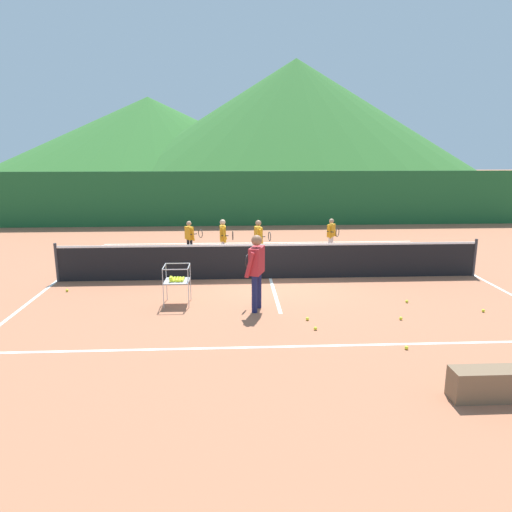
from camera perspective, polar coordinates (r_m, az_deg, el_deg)
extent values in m
plane|color=#A86647|center=(12.96, 1.74, -2.74)|extent=(120.00, 120.00, 0.00)
cube|color=white|center=(8.71, 4.20, -10.88)|extent=(11.56, 0.08, 0.01)
cube|color=white|center=(17.73, 0.44, 1.62)|extent=(11.56, 0.08, 0.01)
cube|color=white|center=(13.76, -23.05, -2.85)|extent=(0.08, 9.45, 0.01)
cube|color=white|center=(14.60, 24.99, -2.15)|extent=(0.08, 9.45, 0.01)
cube|color=white|center=(12.96, 1.74, -2.73)|extent=(0.08, 5.62, 0.01)
cylinder|color=#333338|center=(13.61, -23.00, -0.74)|extent=(0.08, 0.08, 1.05)
cylinder|color=#333338|center=(14.46, 24.96, -0.16)|extent=(0.08, 0.08, 1.05)
cube|color=black|center=(12.84, 1.75, -0.76)|extent=(11.35, 0.02, 0.92)
cube|color=white|center=(12.73, 1.76, 1.36)|extent=(11.35, 0.03, 0.06)
cylinder|color=#191E4C|center=(10.24, -0.18, -4.63)|extent=(0.12, 0.12, 0.84)
cylinder|color=#191E4C|center=(10.53, 0.33, -4.12)|extent=(0.12, 0.12, 0.84)
cube|color=#B2262D|center=(10.20, 0.08, -0.55)|extent=(0.39, 0.55, 0.59)
sphere|color=#996B4C|center=(10.10, 0.08, 1.91)|extent=(0.23, 0.23, 0.23)
cylinder|color=#B2262D|center=(9.96, -0.79, -1.09)|extent=(0.24, 0.16, 0.57)
cylinder|color=#B2262D|center=(10.48, 0.30, -0.39)|extent=(0.19, 0.14, 0.58)
torus|color=#262628|center=(10.57, -1.04, -0.57)|extent=(0.12, 0.28, 0.29)
cylinder|color=black|center=(10.50, 0.24, -0.66)|extent=(0.22, 0.10, 0.03)
cylinder|color=black|center=(15.65, -8.21, 1.02)|extent=(0.09, 0.09, 0.59)
cylinder|color=black|center=(15.45, -7.84, 0.88)|extent=(0.09, 0.09, 0.59)
cube|color=orange|center=(15.45, -8.09, 2.77)|extent=(0.32, 0.39, 0.42)
sphere|color=tan|center=(15.40, -8.12, 3.93)|extent=(0.16, 0.16, 0.16)
cylinder|color=orange|center=(15.66, -8.25, 2.81)|extent=(0.17, 0.14, 0.41)
cylinder|color=orange|center=(15.29, -7.65, 2.57)|extent=(0.14, 0.12, 0.41)
torus|color=#262628|center=(15.41, -6.75, 2.74)|extent=(0.17, 0.26, 0.29)
cylinder|color=black|center=(15.30, -7.57, 2.64)|extent=(0.20, 0.14, 0.03)
cylinder|color=silver|center=(15.02, -4.03, 0.74)|extent=(0.10, 0.10, 0.66)
cylinder|color=silver|center=(14.77, -3.99, 0.54)|extent=(0.10, 0.10, 0.66)
cube|color=orange|center=(14.79, -4.04, 2.75)|extent=(0.20, 0.40, 0.46)
sphere|color=#DBAD84|center=(14.73, -4.06, 4.09)|extent=(0.18, 0.18, 0.18)
cylinder|color=orange|center=(15.01, -3.86, 2.81)|extent=(0.18, 0.08, 0.45)
cylinder|color=orange|center=(14.57, -3.88, 2.47)|extent=(0.14, 0.08, 0.45)
torus|color=#262628|center=(14.58, -2.83, 2.49)|extent=(0.04, 0.29, 0.29)
cylinder|color=black|center=(14.57, -3.79, 2.47)|extent=(0.22, 0.04, 0.03)
cylinder|color=black|center=(14.76, 0.17, 0.57)|extent=(0.10, 0.10, 0.66)
cylinder|color=black|center=(14.52, 0.39, 0.36)|extent=(0.10, 0.10, 0.66)
cube|color=orange|center=(14.53, 0.28, 2.64)|extent=(0.25, 0.42, 0.47)
sphere|color=#996B4C|center=(14.47, 0.29, 4.01)|extent=(0.18, 0.18, 0.18)
cylinder|color=orange|center=(14.76, 0.30, 2.70)|extent=(0.19, 0.10, 0.45)
cylinder|color=orange|center=(14.33, 0.62, 2.35)|extent=(0.15, 0.09, 0.46)
torus|color=#262628|center=(14.39, 1.65, 2.38)|extent=(0.07, 0.29, 0.29)
cylinder|color=black|center=(14.33, 0.70, 2.34)|extent=(0.22, 0.07, 0.03)
cylinder|color=silver|center=(16.17, 9.17, 1.38)|extent=(0.09, 0.09, 0.59)
cylinder|color=silver|center=(15.96, 8.88, 1.24)|extent=(0.09, 0.09, 0.59)
cube|color=orange|center=(15.97, 9.09, 3.08)|extent=(0.33, 0.38, 0.42)
sphere|color=tan|center=(15.92, 9.13, 4.20)|extent=(0.16, 0.16, 0.16)
cylinder|color=orange|center=(16.15, 9.52, 3.08)|extent=(0.17, 0.14, 0.41)
cylinder|color=orange|center=(15.78, 8.92, 2.86)|extent=(0.14, 0.12, 0.41)
torus|color=#262628|center=(15.68, 9.84, 2.82)|extent=(0.18, 0.26, 0.29)
cylinder|color=black|center=(15.77, 9.01, 2.91)|extent=(0.20, 0.14, 0.03)
cylinder|color=#B7B7BC|center=(11.24, -10.79, -3.10)|extent=(0.02, 0.02, 0.89)
cylinder|color=#B7B7BC|center=(11.18, -7.94, -3.09)|extent=(0.02, 0.02, 0.89)
cylinder|color=#B7B7BC|center=(10.71, -11.18, -3.94)|extent=(0.02, 0.02, 0.89)
cylinder|color=#B7B7BC|center=(10.64, -8.19, -3.93)|extent=(0.02, 0.02, 0.89)
cube|color=#B7B7BC|center=(10.91, -9.55, -2.98)|extent=(0.56, 0.56, 0.01)
cube|color=#B7B7BC|center=(11.09, -9.45, -0.89)|extent=(0.56, 0.02, 0.02)
cube|color=#B7B7BC|center=(10.55, -9.78, -1.62)|extent=(0.56, 0.02, 0.02)
cube|color=#B7B7BC|center=(10.86, -11.08, -1.26)|extent=(0.02, 0.56, 0.02)
cube|color=#B7B7BC|center=(10.79, -8.14, -1.23)|extent=(0.02, 0.56, 0.02)
sphere|color=yellow|center=(10.79, -10.29, -2.99)|extent=(0.07, 0.07, 0.07)
sphere|color=yellow|center=(10.85, -10.25, -2.90)|extent=(0.07, 0.07, 0.07)
sphere|color=yellow|center=(10.92, -10.22, -2.81)|extent=(0.07, 0.07, 0.07)
sphere|color=yellow|center=(10.98, -10.16, -2.72)|extent=(0.07, 0.07, 0.07)
sphere|color=yellow|center=(11.04, -10.12, -2.61)|extent=(0.07, 0.07, 0.07)
sphere|color=yellow|center=(10.78, -9.95, -3.01)|extent=(0.07, 0.07, 0.07)
sphere|color=yellow|center=(10.85, -9.96, -2.90)|extent=(0.07, 0.07, 0.07)
sphere|color=yellow|center=(10.91, -9.90, -2.81)|extent=(0.07, 0.07, 0.07)
sphere|color=yellow|center=(10.97, -9.85, -2.71)|extent=(0.07, 0.07, 0.07)
sphere|color=yellow|center=(11.03, -9.79, -2.62)|extent=(0.07, 0.07, 0.07)
sphere|color=yellow|center=(10.78, -9.60, -2.99)|extent=(0.07, 0.07, 0.07)
sphere|color=yellow|center=(10.84, -9.60, -2.92)|extent=(0.07, 0.07, 0.07)
sphere|color=yellow|center=(10.89, -9.54, -2.79)|extent=(0.07, 0.07, 0.07)
sphere|color=yellow|center=(10.96, -9.49, -2.73)|extent=(0.07, 0.07, 0.07)
sphere|color=yellow|center=(11.03, -9.47, -2.60)|extent=(0.07, 0.07, 0.07)
sphere|color=yellow|center=(10.76, -9.29, -3.01)|extent=(0.07, 0.07, 0.07)
sphere|color=yellow|center=(10.83, -9.22, -2.89)|extent=(0.07, 0.07, 0.07)
sphere|color=yellow|center=(10.90, -9.20, -2.80)|extent=(0.07, 0.07, 0.07)
sphere|color=yellow|center=(10.95, -9.17, -2.70)|extent=(0.07, 0.07, 0.07)
sphere|color=yellow|center=(11.02, -9.16, -2.62)|extent=(0.07, 0.07, 0.07)
sphere|color=yellow|center=(10.77, -8.96, -2.98)|extent=(0.07, 0.07, 0.07)
sphere|color=yellow|center=(10.82, -8.91, -2.91)|extent=(0.07, 0.07, 0.07)
sphere|color=yellow|center=(10.89, -8.91, -2.80)|extent=(0.07, 0.07, 0.07)
sphere|color=yellow|center=(10.94, -8.85, -2.73)|extent=(0.07, 0.07, 0.07)
sphere|color=yellow|center=(11.01, -8.79, -2.63)|extent=(0.07, 0.07, 0.07)
sphere|color=yellow|center=(10.78, -10.35, -2.72)|extent=(0.07, 0.07, 0.07)
sphere|color=yellow|center=(10.84, -10.27, -2.63)|extent=(0.07, 0.07, 0.07)
sphere|color=yellow|center=(10.90, -10.27, -2.53)|extent=(0.07, 0.07, 0.07)
sphere|color=yellow|center=(12.70, -21.91, -3.88)|extent=(0.07, 0.07, 0.07)
sphere|color=yellow|center=(10.39, 17.14, -7.22)|extent=(0.07, 0.07, 0.07)
sphere|color=yellow|center=(11.51, 25.83, -5.97)|extent=(0.07, 0.07, 0.07)
sphere|color=yellow|center=(11.52, 17.80, -5.25)|extent=(0.07, 0.07, 0.07)
sphere|color=yellow|center=(8.98, 17.77, -10.52)|extent=(0.07, 0.07, 0.07)
sphere|color=yellow|center=(9.96, 6.24, -7.57)|extent=(0.07, 0.07, 0.07)
sphere|color=yellow|center=(9.48, 7.22, -8.69)|extent=(0.07, 0.07, 0.07)
cube|color=#1E5B2D|center=(21.47, -0.19, 6.96)|extent=(25.44, 0.08, 2.46)
cube|color=brown|center=(7.82, 27.66, -13.53)|extent=(1.50, 0.36, 0.46)
cone|color=#2D6628|center=(87.22, -12.81, 14.41)|extent=(51.59, 51.59, 11.90)
cone|color=#2D6628|center=(79.90, 4.79, 16.71)|extent=(55.78, 55.78, 17.16)
cone|color=#427A38|center=(87.01, 1.63, 15.15)|extent=(47.25, 47.25, 13.21)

